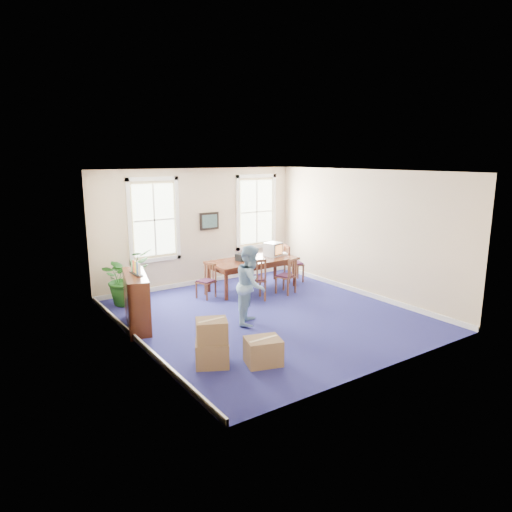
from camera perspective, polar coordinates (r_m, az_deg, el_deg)
floor at (r=10.37m, az=1.42°, el=-7.42°), size 6.50×6.50×0.00m
ceiling at (r=9.77m, az=1.52°, el=10.55°), size 6.50×6.50×0.00m
wall_back at (r=12.69m, az=-7.13°, el=3.60°), size 6.50×0.00×6.50m
wall_front at (r=7.61m, az=15.89°, el=-2.62°), size 6.50×0.00×6.50m
wall_left at (r=8.59m, az=-15.03°, el=-0.90°), size 0.00×6.50×6.50m
wall_right at (r=11.92m, az=13.28°, el=2.81°), size 0.00×6.50×6.50m
baseboard_back at (r=12.98m, az=-6.89°, el=-3.15°), size 6.00×0.04×0.12m
baseboard_left at (r=9.06m, az=-14.30°, el=-10.40°), size 0.04×6.50×0.12m
baseboard_right at (r=12.24m, az=12.83°, el=-4.33°), size 0.04×6.50×0.12m
window_left at (r=12.10m, az=-12.63°, el=4.41°), size 1.40×0.12×2.20m
window_right at (r=13.59m, az=0.04°, el=5.55°), size 1.40×0.12×2.20m
wall_picture at (r=12.76m, az=-5.85°, el=4.36°), size 0.58×0.06×0.48m
conference_table at (r=12.27m, az=-0.43°, el=-2.28°), size 2.42×1.13×0.82m
crt_tv at (r=12.58m, az=2.12°, el=0.85°), size 0.52×0.54×0.37m
game_console at (r=12.76m, az=3.45°, el=0.28°), size 0.23×0.26×0.05m
equipment_bag at (r=12.05m, az=-1.65°, el=-0.09°), size 0.42×0.33×0.19m
chair_near_left at (r=11.31m, az=-0.19°, el=-2.87°), size 0.60×0.60×1.07m
chair_near_right at (r=11.89m, az=3.74°, el=-2.46°), size 0.54×0.54×0.95m
chair_end_left at (r=11.56m, az=-6.30°, el=-3.12°), size 0.51×0.51×0.88m
chair_end_right at (r=13.06m, az=4.76°, el=-0.88°), size 0.60×0.60×1.06m
man at (r=9.69m, az=-0.61°, el=-3.59°), size 1.03×1.04×1.69m
credenza at (r=9.86m, az=-14.71°, el=-5.32°), size 0.79×1.54×1.16m
brochure_rack at (r=9.68m, az=-14.82°, el=-1.19°), size 0.28×0.67×0.29m
potted_plant at (r=11.42m, az=-15.98°, el=-2.55°), size 1.52×1.44×1.33m
cardboard_boxes at (r=8.08m, az=-4.53°, el=-10.03°), size 1.99×1.99×0.87m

